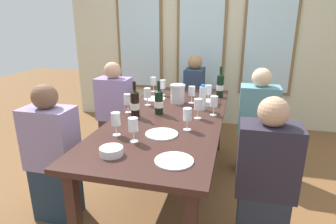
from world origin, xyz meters
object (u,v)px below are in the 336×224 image
wine_glass_7 (116,120)px  wine_glass_8 (192,91)px  wine_bottle_2 (135,103)px  wine_glass_4 (133,125)px  metal_pitcher (178,94)px  wine_glass_3 (198,105)px  dining_table (169,123)px  wine_glass_2 (147,93)px  white_plate_2 (155,99)px  wine_bottle_0 (159,102)px  wine_glass_10 (187,115)px  seated_person_0 (53,157)px  water_bottle (203,98)px  wine_glass_5 (128,100)px  white_plate_1 (162,134)px  wine_bottle_1 (220,85)px  tasting_bowl_0 (111,151)px  wine_glass_0 (214,102)px  seated_person_2 (115,112)px  wine_glass_1 (208,91)px  seated_person_1 (265,182)px  seated_person_3 (257,125)px  wine_glass_6 (153,82)px  tasting_bowl_1 (210,103)px  wine_glass_9 (163,85)px

wine_glass_7 → wine_glass_8: 1.05m
wine_bottle_2 → wine_glass_4: bearing=-71.0°
metal_pitcher → wine_glass_3: size_ratio=1.09×
dining_table → wine_glass_2: size_ratio=12.61×
wine_glass_2 → wine_glass_3: size_ratio=1.00×
white_plate_2 → wine_bottle_0: 0.51m
dining_table → wine_bottle_0: (-0.10, 0.03, 0.19)m
metal_pitcher → wine_bottle_2: 0.58m
wine_glass_10 → seated_person_0: size_ratio=0.16×
water_bottle → wine_glass_7: water_bottle is taller
white_plate_2 → wine_glass_5: (-0.10, -0.50, 0.11)m
white_plate_1 → wine_bottle_1: size_ratio=0.72×
tasting_bowl_0 → wine_glass_3: 0.93m
wine_bottle_1 → wine_glass_7: wine_bottle_1 is taller
wine_bottle_0 → wine_glass_2: (-0.18, 0.24, 0.01)m
wine_bottle_2 → wine_bottle_1: bearing=52.0°
tasting_bowl_0 → wine_glass_0: 1.10m
wine_glass_2 → seated_person_2: bearing=148.2°
wine_glass_2 → wine_glass_10: size_ratio=1.00×
wine_glass_2 → wine_bottle_2: bearing=-89.2°
wine_bottle_0 → water_bottle: wine_bottle_0 is taller
tasting_bowl_0 → wine_glass_1: bearing=72.0°
wine_glass_8 → seated_person_1: size_ratio=0.16×
wine_glass_2 → seated_person_1: size_ratio=0.16×
wine_bottle_0 → wine_bottle_1: bearing=56.1°
tasting_bowl_0 → dining_table: bearing=78.6°
wine_bottle_1 → seated_person_1: bearing=-73.0°
tasting_bowl_0 → seated_person_3: seated_person_3 is taller
white_plate_2 → seated_person_2: 0.56m
wine_bottle_2 → wine_glass_7: wine_bottle_2 is taller
wine_glass_1 → wine_glass_8: (-0.16, -0.09, 0.00)m
wine_glass_4 → wine_glass_10: (0.32, 0.31, -0.00)m
wine_glass_6 → seated_person_2: 0.57m
dining_table → tasting_bowl_1: (0.31, 0.41, 0.10)m
white_plate_1 → wine_glass_2: wine_glass_2 is taller
wine_glass_8 → wine_glass_9: same height
wine_glass_3 → seated_person_0: (-1.04, -0.58, -0.33)m
white_plate_1 → seated_person_2: bearing=129.5°
dining_table → wine_glass_2: (-0.29, 0.27, 0.19)m
dining_table → wine_glass_6: (-0.39, 0.82, 0.19)m
wine_glass_3 → wine_glass_7: bearing=-135.4°
wine_bottle_2 → wine_glass_0: 0.69m
white_plate_1 → wine_glass_5: 0.63m
wine_glass_1 → wine_glass_6: (-0.67, 0.28, 0.00)m
white_plate_1 → wine_glass_3: (0.20, 0.43, 0.11)m
wine_glass_1 → wine_glass_7: size_ratio=1.00×
tasting_bowl_0 → wine_glass_6: size_ratio=0.85×
seated_person_1 → wine_glass_8: bearing=123.2°
wine_glass_4 → wine_glass_5: bearing=115.0°
white_plate_2 → seated_person_3: bearing=2.5°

